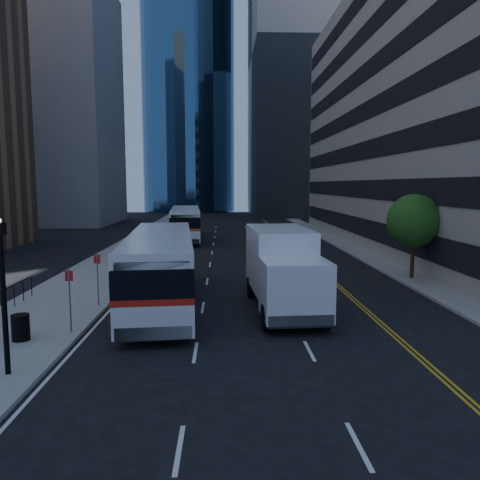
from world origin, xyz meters
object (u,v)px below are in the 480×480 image
(street_tree, at_px, (414,221))
(bus_front, at_px, (161,266))
(box_truck, at_px, (283,268))
(bus_rear, at_px, (186,223))
(trash_can, at_px, (21,327))
(lamp_post, at_px, (3,290))

(street_tree, height_order, bus_front, street_tree)
(box_truck, bearing_deg, bus_front, 163.81)
(bus_front, distance_m, box_truck, 5.96)
(bus_rear, distance_m, trash_can, 32.50)
(street_tree, relative_size, box_truck, 0.64)
(bus_rear, bearing_deg, trash_can, -100.13)
(street_tree, relative_size, lamp_post, 1.12)
(lamp_post, height_order, box_truck, lamp_post)
(trash_can, bearing_deg, lamp_post, -73.42)
(street_tree, relative_size, trash_can, 5.34)
(street_tree, height_order, bus_rear, street_tree)
(box_truck, xyz_separation_m, trash_can, (-10.16, -4.39, -1.33))
(lamp_post, xyz_separation_m, box_truck, (9.24, 7.48, -0.76))
(box_truck, bearing_deg, trash_can, -159.67)
(bus_front, height_order, trash_can, bus_front)
(bus_front, bearing_deg, street_tree, 14.40)
(box_truck, relative_size, trash_can, 8.28)
(street_tree, xyz_separation_m, trash_can, (-18.92, -10.90, -3.01))
(bus_front, distance_m, bus_rear, 26.57)
(street_tree, xyz_separation_m, box_truck, (-8.76, -6.52, -1.68))
(street_tree, bearing_deg, lamp_post, -142.13)
(street_tree, xyz_separation_m, bus_rear, (-15.48, 21.39, -1.81))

